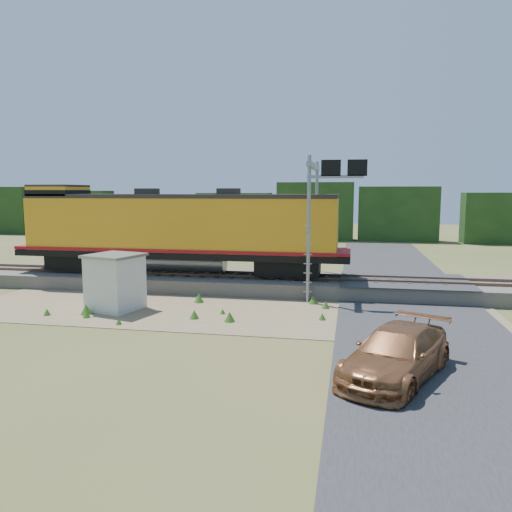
% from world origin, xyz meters
% --- Properties ---
extents(ground, '(140.00, 140.00, 0.00)m').
position_xyz_m(ground, '(0.00, 0.00, 0.00)').
color(ground, '#475123').
rests_on(ground, ground).
extents(ballast, '(70.00, 5.00, 0.80)m').
position_xyz_m(ballast, '(0.00, 6.00, 0.40)').
color(ballast, slate).
rests_on(ballast, ground).
extents(rails, '(70.00, 1.54, 0.16)m').
position_xyz_m(rails, '(0.00, 6.00, 0.88)').
color(rails, brown).
rests_on(rails, ballast).
extents(dirt_shoulder, '(26.00, 8.00, 0.03)m').
position_xyz_m(dirt_shoulder, '(-2.00, 0.50, 0.01)').
color(dirt_shoulder, '#8C7754').
rests_on(dirt_shoulder, ground).
extents(road, '(7.00, 66.00, 0.86)m').
position_xyz_m(road, '(7.00, 0.74, 0.09)').
color(road, '#38383A').
rests_on(road, ground).
extents(tree_line_north, '(130.00, 3.00, 6.50)m').
position_xyz_m(tree_line_north, '(0.00, 38.00, 3.07)').
color(tree_line_north, '#1A3814').
rests_on(tree_line_north, ground).
extents(weed_clumps, '(15.00, 6.20, 0.56)m').
position_xyz_m(weed_clumps, '(-3.50, 0.10, 0.00)').
color(weed_clumps, '#34641C').
rests_on(weed_clumps, ground).
extents(locomotive, '(20.16, 3.08, 5.20)m').
position_xyz_m(locomotive, '(-6.36, 6.00, 3.53)').
color(locomotive, black).
rests_on(locomotive, rails).
extents(shed, '(2.85, 2.85, 2.75)m').
position_xyz_m(shed, '(-7.16, -0.30, 1.39)').
color(shed, silver).
rests_on(shed, ground).
extents(signal_gantry, '(3.00, 6.20, 7.57)m').
position_xyz_m(signal_gantry, '(2.27, 5.32, 5.64)').
color(signal_gantry, gray).
rests_on(signal_gantry, ground).
extents(car, '(4.26, 5.82, 1.57)m').
position_xyz_m(car, '(5.50, -6.99, 0.78)').
color(car, '#9D623A').
rests_on(car, ground).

